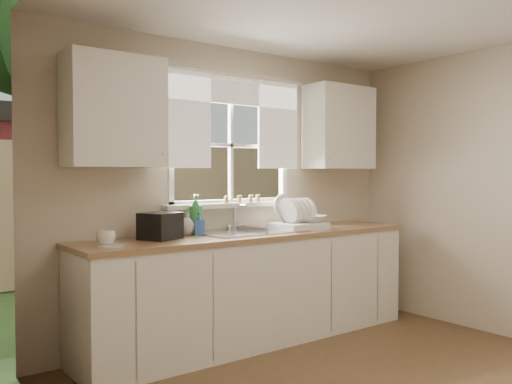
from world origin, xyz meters
TOP-DOWN VIEW (x-y plane):
  - room_walls at (0.00, -0.07)m, footprint 3.62×4.02m
  - window at (0.00, 2.00)m, footprint 1.38×0.16m
  - curtains at (0.00, 1.95)m, footprint 1.50×0.03m
  - base_cabinets at (0.00, 1.68)m, footprint 3.00×0.62m
  - countertop at (0.00, 1.68)m, footprint 3.04×0.65m
  - upper_cabinet_left at (-1.15, 1.82)m, footprint 0.70×0.33m
  - upper_cabinet_right at (1.15, 1.82)m, footprint 0.70×0.33m
  - wall_outlet at (0.88, 1.99)m, footprint 0.08×0.01m
  - sill_jars at (0.08, 1.94)m, footprint 0.38×0.04m
  - backyard at (0.58, 8.42)m, footprint 20.00×10.00m
  - sink at (0.00, 1.71)m, footprint 0.88×0.52m
  - dish_rack at (0.46, 1.65)m, footprint 0.48×0.38m
  - bowl at (0.59, 1.60)m, footprint 0.31×0.31m
  - soap_bottle_a at (-0.46, 1.85)m, footprint 0.15×0.15m
  - soap_bottle_b at (-0.46, 1.80)m, footprint 0.11×0.11m
  - soap_bottle_c at (-0.52, 1.87)m, footprint 0.20×0.20m
  - saucer at (-1.28, 1.59)m, footprint 0.18×0.18m
  - cup at (-1.29, 1.65)m, footprint 0.14×0.14m
  - black_appliance at (-0.83, 1.75)m, footprint 0.35×0.33m

SIDE VIEW (x-z plane):
  - base_cabinets at x=0.00m, z-range 0.00..0.87m
  - sink at x=0.00m, z-range 0.64..1.04m
  - countertop at x=0.00m, z-range 0.87..0.91m
  - saucer at x=-1.28m, z-range 0.91..0.92m
  - cup at x=-1.29m, z-range 0.91..1.01m
  - dish_rack at x=0.46m, z-range 0.83..1.14m
  - soap_bottle_b at x=-0.46m, z-range 0.91..1.09m
  - bowl at x=0.59m, z-range 0.97..1.03m
  - soap_bottle_c at x=-0.52m, z-range 0.91..1.10m
  - black_appliance at x=-0.83m, z-range 0.91..1.11m
  - soap_bottle_a at x=-0.46m, z-range 0.91..1.24m
  - wall_outlet at x=0.88m, z-range 1.02..1.14m
  - sill_jars at x=0.08m, z-range 1.15..1.21m
  - room_walls at x=0.00m, z-range -0.01..2.49m
  - window at x=0.00m, z-range 0.95..2.02m
  - upper_cabinet_left at x=-1.15m, z-range 1.45..2.25m
  - upper_cabinet_right at x=1.15m, z-range 1.45..2.25m
  - curtains at x=0.00m, z-range 1.53..2.34m
  - backyard at x=0.58m, z-range 0.40..6.53m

